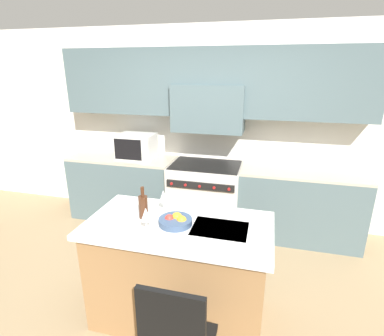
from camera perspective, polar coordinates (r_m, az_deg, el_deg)
ground_plane at (r=3.03m, az=-5.51°, el=-26.91°), size 10.00×10.00×0.00m
back_cabinetry at (r=4.12m, az=3.56°, el=10.98°), size 10.00×0.46×2.70m
back_counter at (r=4.20m, az=2.60°, el=-5.19°), size 3.99×0.62×0.93m
range_stove at (r=4.18m, az=2.53°, el=-5.34°), size 0.95×0.70×0.92m
microwave at (r=4.29m, az=-10.51°, el=4.06°), size 0.50×0.38×0.35m
kitchen_island at (r=2.76m, az=-2.44°, el=-18.97°), size 1.52×0.81×0.94m
wine_bottle at (r=2.56m, az=-9.27°, el=-7.21°), size 0.08×0.08×0.28m
wine_glass_near at (r=2.37m, az=-8.78°, el=-8.82°), size 0.08×0.08×0.19m
wine_glass_far at (r=2.67m, az=-5.46°, el=-5.46°), size 0.08×0.08×0.19m
fruit_bowl at (r=2.47m, az=-3.11°, el=-9.98°), size 0.27×0.27×0.09m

